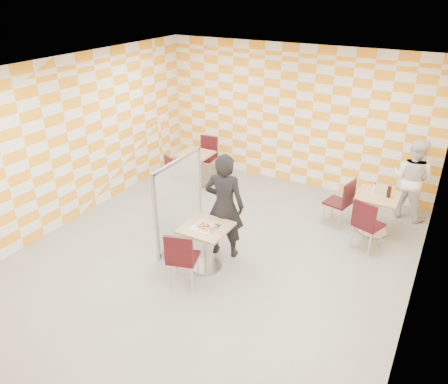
# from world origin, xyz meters

# --- Properties ---
(room_shell) EXTENTS (7.00, 7.00, 7.00)m
(room_shell) POSITION_xyz_m (0.00, 0.54, 1.50)
(room_shell) COLOR #959690
(room_shell) RESTS_ON ground
(main_table) EXTENTS (0.70, 0.70, 0.75)m
(main_table) POSITION_xyz_m (0.04, -0.27, 0.51)
(main_table) COLOR tan
(main_table) RESTS_ON ground
(second_table) EXTENTS (0.70, 0.70, 0.75)m
(second_table) POSITION_xyz_m (2.13, 2.11, 0.51)
(second_table) COLOR tan
(second_table) RESTS_ON ground
(empty_table) EXTENTS (0.70, 0.70, 0.75)m
(empty_table) POSITION_xyz_m (-1.77, 2.27, 0.51)
(empty_table) COLOR tan
(empty_table) RESTS_ON ground
(chair_main_front) EXTENTS (0.53, 0.53, 0.92)m
(chair_main_front) POSITION_xyz_m (-0.02, -0.86, 0.54)
(chair_main_front) COLOR #3A0B11
(chair_main_front) RESTS_ON ground
(chair_second_front) EXTENTS (0.54, 0.55, 0.92)m
(chair_second_front) POSITION_xyz_m (2.09, 1.45, 0.54)
(chair_second_front) COLOR #3A0B11
(chair_second_front) RESTS_ON ground
(chair_second_side) EXTENTS (0.51, 0.50, 0.92)m
(chair_second_side) POSITION_xyz_m (1.54, 2.06, 0.54)
(chair_second_side) COLOR #3A0B11
(chair_second_side) RESTS_ON ground
(chair_empty_near) EXTENTS (0.56, 0.56, 0.92)m
(chair_empty_near) POSITION_xyz_m (-1.78, 1.53, 0.54)
(chair_empty_near) COLOR #3A0B11
(chair_empty_near) RESTS_ON ground
(chair_empty_far) EXTENTS (0.46, 0.47, 0.92)m
(chair_empty_far) POSITION_xyz_m (-1.82, 2.87, 0.54)
(chair_empty_far) COLOR #3A0B11
(chair_empty_far) RESTS_ON ground
(partition) EXTENTS (0.08, 1.38, 1.55)m
(partition) POSITION_xyz_m (-0.74, 0.17, 0.79)
(partition) COLOR white
(partition) RESTS_ON ground
(man_dark) EXTENTS (0.72, 0.55, 1.78)m
(man_dark) POSITION_xyz_m (0.09, 0.22, 0.89)
(man_dark) COLOR black
(man_dark) RESTS_ON ground
(man_white) EXTENTS (0.91, 0.80, 1.57)m
(man_white) POSITION_xyz_m (2.55, 3.05, 0.79)
(man_white) COLOR white
(man_white) RESTS_ON ground
(pizza_on_foil) EXTENTS (0.40, 0.40, 0.04)m
(pizza_on_foil) POSITION_xyz_m (0.04, -0.29, 0.77)
(pizza_on_foil) COLOR silver
(pizza_on_foil) RESTS_ON main_table
(sport_bottle) EXTENTS (0.06, 0.06, 0.20)m
(sport_bottle) POSITION_xyz_m (2.03, 2.17, 0.84)
(sport_bottle) COLOR white
(sport_bottle) RESTS_ON second_table
(soda_bottle) EXTENTS (0.07, 0.07, 0.23)m
(soda_bottle) POSITION_xyz_m (2.29, 2.12, 0.85)
(soda_bottle) COLOR black
(soda_bottle) RESTS_ON second_table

